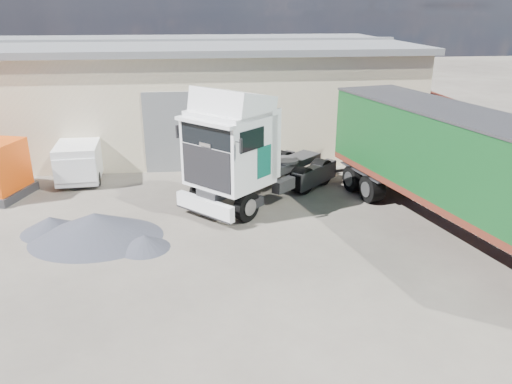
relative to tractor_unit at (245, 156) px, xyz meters
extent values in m
plane|color=#292621|center=(-0.06, -5.73, -1.89)|extent=(120.00, 120.00, 0.00)
cube|color=beige|center=(-6.06, 10.27, 0.61)|extent=(30.00, 12.00, 5.00)
cube|color=slate|center=(-6.06, 10.27, 3.26)|extent=(30.60, 12.60, 0.30)
cube|color=slate|center=(-2.06, 4.25, -0.09)|extent=(4.00, 0.08, 3.60)
cube|color=slate|center=(-6.06, 10.27, 3.46)|extent=(30.60, 0.40, 0.15)
cylinder|color=black|center=(-0.88, -0.85, -1.36)|extent=(2.49, 2.53, 1.07)
cylinder|color=black|center=(1.66, 1.60, -1.36)|extent=(2.53, 2.56, 1.07)
cylinder|color=black|center=(2.68, 2.58, -1.36)|extent=(2.53, 2.56, 1.07)
cube|color=#2D2D30|center=(0.86, 0.83, -0.98)|extent=(5.42, 5.27, 0.30)
cube|color=silver|center=(-1.57, -1.51, -1.34)|extent=(1.97, 2.02, 0.55)
cube|color=silver|center=(-0.62, -0.60, 0.40)|extent=(3.42, 3.42, 2.47)
cube|color=black|center=(-1.46, -1.41, 0.02)|extent=(1.58, 1.64, 1.41)
cube|color=black|center=(-1.44, -1.39, 1.13)|extent=(1.61, 1.67, 0.76)
cube|color=silver|center=(-0.48, -0.46, 1.99)|extent=(3.14, 3.16, 1.24)
cube|color=#0B5244|center=(-1.21, 0.59, 0.12)|extent=(0.55, 0.53, 1.11)
cube|color=#0B5244|center=(0.55, -1.23, 0.12)|extent=(0.55, 0.53, 1.11)
cylinder|color=#2D2D30|center=(1.81, 1.74, -0.77)|extent=(1.57, 1.57, 0.12)
cylinder|color=black|center=(5.64, 0.47, -1.37)|extent=(2.71, 1.61, 1.05)
cube|color=#2D2D30|center=(6.57, -3.44, -1.00)|extent=(3.52, 11.77, 0.35)
cube|color=#522012|center=(6.57, -3.44, -0.67)|extent=(5.16, 12.16, 0.24)
cube|color=black|center=(6.57, -3.44, 0.74)|extent=(5.16, 12.16, 2.58)
cube|color=#2D2D30|center=(6.57, -3.44, 2.05)|extent=(5.23, 12.23, 0.08)
cylinder|color=black|center=(-6.69, 2.65, -1.60)|extent=(1.74, 0.71, 0.58)
cylinder|color=black|center=(-6.90, 5.48, -1.60)|extent=(1.74, 0.71, 0.58)
cube|color=silver|center=(-6.80, 4.07, -0.96)|extent=(1.98, 4.19, 1.51)
cube|color=silver|center=(-6.67, 2.39, -1.01)|extent=(1.69, 0.91, 0.97)
cube|color=black|center=(-6.69, 2.56, -0.52)|extent=(1.55, 0.18, 0.53)
cone|color=#1F212A|center=(-5.08, -2.49, -1.45)|extent=(4.29, 4.29, 0.89)
cone|color=#1F212A|center=(-3.47, -3.38, -1.67)|extent=(1.61, 1.61, 0.44)
cone|color=#1F212A|center=(-6.68, -1.79, -1.63)|extent=(1.97, 1.97, 0.53)
camera|label=1|loc=(-1.65, -17.58, 5.18)|focal=35.00mm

